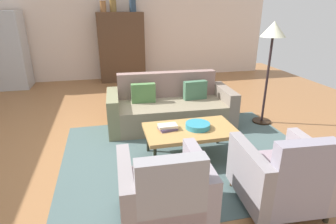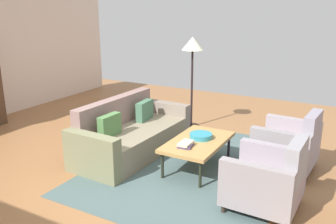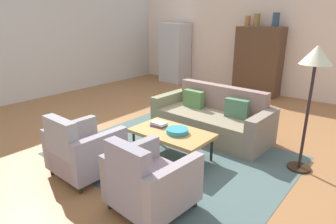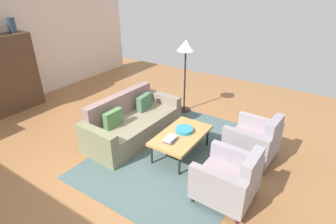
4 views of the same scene
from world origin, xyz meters
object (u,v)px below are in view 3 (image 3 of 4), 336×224
at_px(armchair_right, 148,183).
at_px(fruit_bowl, 177,131).
at_px(refrigerator, 175,53).
at_px(armchair_left, 82,152).
at_px(floor_lamp, 315,67).
at_px(book_stack, 159,124).
at_px(vase_round, 257,20).
at_px(coffee_table, 172,134).
at_px(vase_tall, 247,21).
at_px(couch, 213,119).
at_px(cabinet, 258,61).
at_px(vase_small, 276,20).

distance_m(armchair_right, fruit_bowl, 1.27).
height_order(armchair_right, refrigerator, refrigerator).
relative_size(armchair_left, fruit_bowl, 2.70).
height_order(armchair_right, floor_lamp, floor_lamp).
height_order(book_stack, refrigerator, refrigerator).
bearing_deg(vase_round, coffee_table, -80.83).
height_order(coffee_table, armchair_right, armchair_right).
bearing_deg(book_stack, floor_lamp, 23.21).
bearing_deg(vase_tall, book_stack, -81.33).
bearing_deg(couch, cabinet, -77.91).
height_order(vase_small, floor_lamp, vase_small).
bearing_deg(book_stack, vase_tall, 98.67).
xyz_separation_m(couch, vase_small, (-0.22, 3.24, 1.68)).
relative_size(coffee_table, vase_tall, 4.53).
bearing_deg(fruit_bowl, vase_tall, 103.55).
bearing_deg(vase_small, floor_lamp, -62.71).
bearing_deg(coffee_table, couch, 89.84).
bearing_deg(cabinet, armchair_right, -78.29).
relative_size(armchair_right, vase_tall, 3.32).
distance_m(fruit_bowl, vase_tall, 4.78).
xyz_separation_m(vase_round, floor_lamp, (2.33, -3.55, -0.52)).
bearing_deg(coffee_table, refrigerator, 127.46).
height_order(armchair_left, vase_small, vase_small).
relative_size(couch, refrigerator, 1.15).
relative_size(armchair_right, vase_round, 2.76).
relative_size(vase_small, floor_lamp, 0.20).
distance_m(vase_tall, refrigerator, 2.56).
height_order(coffee_table, refrigerator, refrigerator).
xyz_separation_m(armchair_left, refrigerator, (-2.71, 5.49, 0.58)).
xyz_separation_m(armchair_left, vase_round, (-0.11, 5.59, 1.62)).
xyz_separation_m(vase_tall, vase_small, (0.75, 0.00, 0.04)).
relative_size(book_stack, cabinet, 0.14).
relative_size(refrigerator, floor_lamp, 1.08).
bearing_deg(book_stack, cabinet, 93.49).
bearing_deg(armchair_right, floor_lamp, 67.34).
relative_size(book_stack, floor_lamp, 0.14).
bearing_deg(cabinet, coffee_table, -82.74).
bearing_deg(refrigerator, vase_tall, 2.43).
height_order(couch, floor_lamp, floor_lamp).
relative_size(armchair_left, vase_round, 2.76).
bearing_deg(coffee_table, book_stack, 170.97).
height_order(fruit_bowl, floor_lamp, floor_lamp).
relative_size(fruit_bowl, book_stack, 1.32).
bearing_deg(vase_tall, coffee_table, -77.70).
distance_m(armchair_right, vase_tall, 6.02).
bearing_deg(coffee_table, armchair_right, -62.96).
bearing_deg(floor_lamp, couch, 168.89).
bearing_deg(floor_lamp, refrigerator, 144.99).
xyz_separation_m(coffee_table, vase_round, (-0.71, 4.42, 1.57)).
distance_m(coffee_table, vase_small, 4.70).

